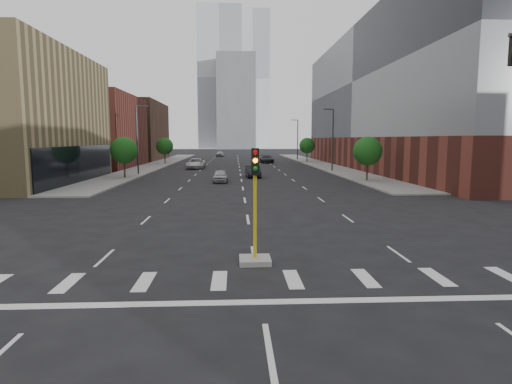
{
  "coord_description": "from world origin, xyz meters",
  "views": [
    {
      "loc": [
        -0.75,
        -6.96,
        4.73
      ],
      "look_at": [
        0.14,
        11.0,
        2.5
      ],
      "focal_mm": 30.0,
      "sensor_mm": 36.0,
      "label": 1
    }
  ],
  "objects": [
    {
      "name": "sidewalk_left_far",
      "position": [
        -15.0,
        74.0,
        0.07
      ],
      "size": [
        5.0,
        92.0,
        0.15
      ],
      "primitive_type": "cube",
      "color": "gray",
      "rests_on": "ground"
    },
    {
      "name": "sidewalk_right_far",
      "position": [
        15.0,
        74.0,
        0.07
      ],
      "size": [
        5.0,
        92.0,
        0.15
      ],
      "primitive_type": "cube",
      "color": "gray",
      "rests_on": "ground"
    },
    {
      "name": "building_left_far_a",
      "position": [
        -27.5,
        66.0,
        6.0
      ],
      "size": [
        20.0,
        22.0,
        12.0
      ],
      "primitive_type": "cube",
      "color": "brown",
      "rests_on": "ground"
    },
    {
      "name": "building_left_far_b",
      "position": [
        -27.5,
        92.0,
        6.5
      ],
      "size": [
        20.0,
        24.0,
        13.0
      ],
      "primitive_type": "cube",
      "color": "brown",
      "rests_on": "ground"
    },
    {
      "name": "building_right_main",
      "position": [
        29.5,
        60.0,
        11.0
      ],
      "size": [
        24.0,
        70.0,
        22.0
      ],
      "color": "brown",
      "rests_on": "ground"
    },
    {
      "name": "tower_left",
      "position": [
        -8.0,
        220.0,
        35.0
      ],
      "size": [
        22.0,
        22.0,
        70.0
      ],
      "primitive_type": "cube",
      "color": "#B2B7BC",
      "rests_on": "ground"
    },
    {
      "name": "tower_right",
      "position": [
        10.0,
        260.0,
        40.0
      ],
      "size": [
        20.0,
        20.0,
        80.0
      ],
      "primitive_type": "cube",
      "color": "#B2B7BC",
      "rests_on": "ground"
    },
    {
      "name": "tower_mid",
      "position": [
        0.0,
        200.0,
        22.0
      ],
      "size": [
        18.0,
        18.0,
        44.0
      ],
      "primitive_type": "cube",
      "color": "slate",
      "rests_on": "ground"
    },
    {
      "name": "median_traffic_signal",
      "position": [
        0.0,
        8.97,
        0.97
      ],
      "size": [
        1.2,
        1.2,
        4.4
      ],
      "color": "#999993",
      "rests_on": "ground"
    },
    {
      "name": "streetlight_right_a",
      "position": [
        13.41,
        55.0,
        5.01
      ],
      "size": [
        1.6,
        0.22,
        9.07
      ],
      "color": "#2D2D30",
      "rests_on": "ground"
    },
    {
      "name": "streetlight_right_b",
      "position": [
        13.41,
        90.0,
        5.01
      ],
      "size": [
        1.6,
        0.22,
        9.07
      ],
      "color": "#2D2D30",
      "rests_on": "ground"
    },
    {
      "name": "streetlight_left",
      "position": [
        -13.41,
        50.0,
        5.01
      ],
      "size": [
        1.6,
        0.22,
        9.07
      ],
      "color": "#2D2D30",
      "rests_on": "ground"
    },
    {
      "name": "tree_left_near",
      "position": [
        -14.0,
        45.0,
        3.39
      ],
      "size": [
        3.2,
        3.2,
        4.85
      ],
      "color": "#382619",
      "rests_on": "ground"
    },
    {
      "name": "tree_left_far",
      "position": [
        -14.0,
        75.0,
        3.39
      ],
      "size": [
        3.2,
        3.2,
        4.85
      ],
      "color": "#382619",
      "rests_on": "ground"
    },
    {
      "name": "tree_right_near",
      "position": [
        14.0,
        40.0,
        3.39
      ],
      "size": [
        3.2,
        3.2,
        4.85
      ],
      "color": "#382619",
      "rests_on": "ground"
    },
    {
      "name": "tree_right_far",
      "position": [
        14.0,
        80.0,
        3.39
      ],
      "size": [
        3.2,
        3.2,
        4.85
      ],
      "color": "#382619",
      "rests_on": "ground"
    },
    {
      "name": "car_near_left",
      "position": [
        -2.35,
        40.18,
        0.69
      ],
      "size": [
        1.66,
        4.04,
        1.37
      ],
      "primitive_type": "imported",
      "rotation": [
        0.0,
        0.0,
        -0.01
      ],
      "color": "#9E9DA2",
      "rests_on": "ground"
    },
    {
      "name": "car_mid_right",
      "position": [
        1.5,
        46.07,
        0.77
      ],
      "size": [
        1.88,
        4.75,
        1.54
      ],
      "primitive_type": "imported",
      "rotation": [
        0.0,
        0.0,
        0.05
      ],
      "color": "black",
      "rests_on": "ground"
    },
    {
      "name": "car_far_left",
      "position": [
        -7.0,
        62.1,
        0.82
      ],
      "size": [
        2.79,
        5.92,
        1.64
      ],
      "primitive_type": "imported",
      "rotation": [
        0.0,
        0.0,
        -0.01
      ],
      "color": "silver",
      "rests_on": "ground"
    },
    {
      "name": "car_deep_right",
      "position": [
        5.54,
        77.96,
        0.79
      ],
      "size": [
        2.79,
        5.67,
        1.59
      ],
      "primitive_type": "imported",
      "rotation": [
        0.0,
        0.0,
        0.11
      ],
      "color": "black",
      "rests_on": "ground"
    },
    {
      "name": "car_distant",
      "position": [
        -4.72,
        109.52,
        0.77
      ],
      "size": [
        2.25,
        4.7,
        1.55
      ],
      "primitive_type": "imported",
      "rotation": [
        0.0,
        0.0,
        -0.09
      ],
      "color": "#9E9FA3",
      "rests_on": "ground"
    }
  ]
}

